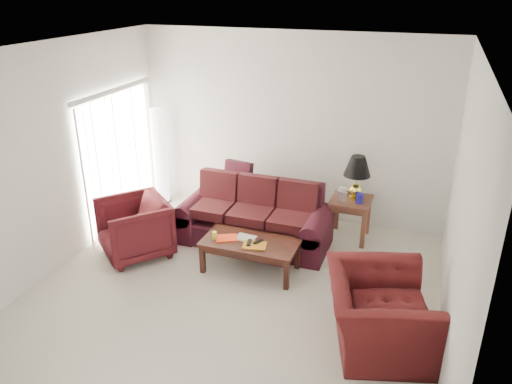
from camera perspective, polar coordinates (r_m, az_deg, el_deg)
floor at (r=6.51m, az=-2.58°, el=-11.34°), size 5.00×5.00×0.00m
blinds at (r=8.13m, az=-15.19°, el=3.64°), size 0.10×2.00×2.16m
sofa at (r=7.41m, az=-0.37°, el=-2.61°), size 2.34×1.15×0.93m
throw_pillow at (r=8.11m, az=-2.05°, el=1.91°), size 0.50×0.30×0.48m
end_table at (r=7.73m, az=10.65°, el=-3.02°), size 0.61×0.61×0.65m
table_lamp at (r=7.51m, az=11.43°, el=1.62°), size 0.45×0.45×0.67m
clock at (r=7.49m, az=9.80°, el=-0.46°), size 0.16×0.09×0.15m
blue_canister at (r=7.45m, az=11.76°, el=-0.71°), size 0.13×0.13×0.16m
picture_frame at (r=7.78m, az=9.96°, el=0.45°), size 0.13×0.16×0.05m
floor_lamp at (r=8.82m, az=-10.91°, el=4.08°), size 0.34×0.34×1.72m
armchair_left at (r=7.32m, az=-13.73°, el=-4.02°), size 1.29×1.29×0.84m
armchair_right at (r=5.64m, az=13.83°, el=-13.25°), size 1.38×1.49×0.80m
coffee_table at (r=6.82m, az=-0.64°, el=-7.30°), size 1.34×0.75×0.45m
magazine_red at (r=6.78m, az=-3.40°, el=-5.28°), size 0.35×0.32×0.02m
magazine_white at (r=6.78m, az=-1.21°, el=-5.26°), size 0.28×0.22×0.02m
magazine_orange at (r=6.60m, az=-0.16°, el=-6.11°), size 0.34×0.28×0.02m
remote_a at (r=6.62m, az=-0.79°, el=-5.79°), size 0.08×0.17×0.02m
remote_b at (r=6.65m, az=0.25°, el=-5.67°), size 0.11×0.16×0.02m
yellow_glass at (r=6.77m, az=-4.76°, el=-4.94°), size 0.07×0.07×0.11m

